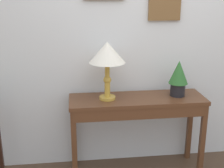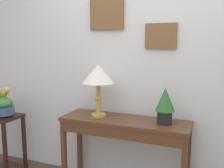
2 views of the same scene
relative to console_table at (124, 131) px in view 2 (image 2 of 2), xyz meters
The scene contains 6 objects.
back_wall_with_art 0.82m from the console_table, 65.31° to the left, with size 9.00×0.13×2.80m.
console_table is the anchor object (origin of this frame).
table_lamp 0.59m from the console_table, behind, with size 0.32×0.32×0.52m.
potted_plant_on_console 0.49m from the console_table, ahead, with size 0.18×0.18×0.33m.
pedestal_stand_left 1.47m from the console_table, behind, with size 0.35×0.35×0.67m.
planter_bowl_wide 1.44m from the console_table, behind, with size 0.26×0.26×0.34m.
Camera 2 is at (0.67, -1.24, 1.51)m, focal length 42.34 mm.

